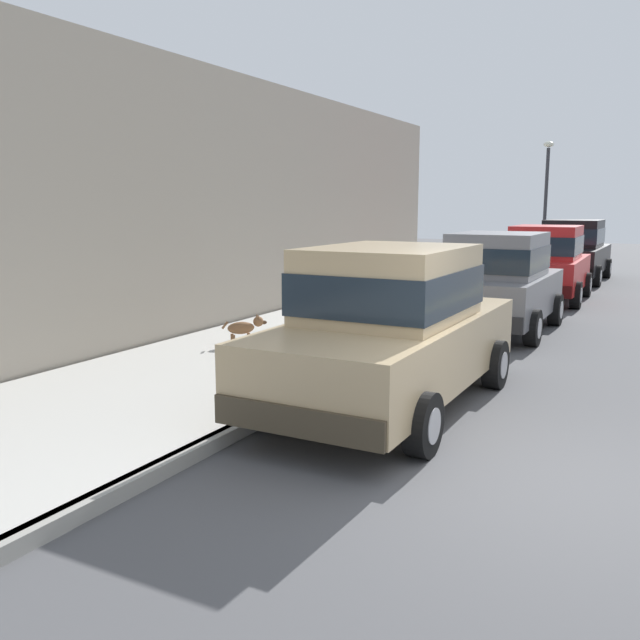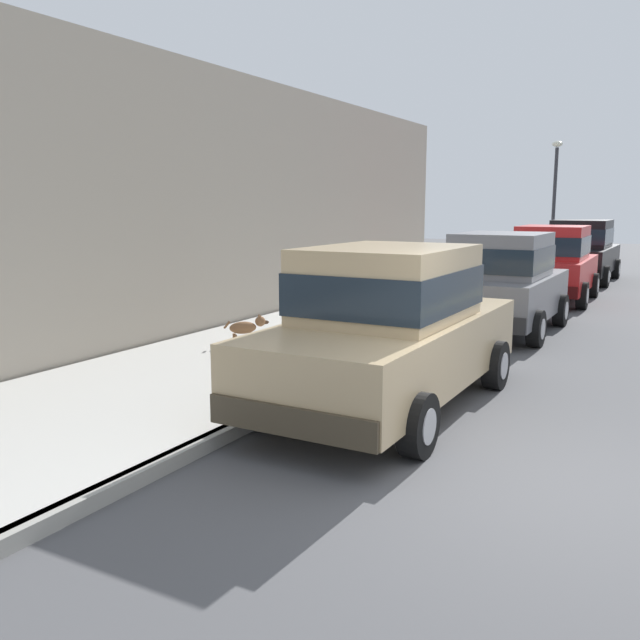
{
  "view_description": "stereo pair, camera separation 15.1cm",
  "coord_description": "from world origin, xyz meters",
  "px_view_note": "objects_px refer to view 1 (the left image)",
  "views": [
    {
      "loc": [
        0.71,
        -5.81,
        2.4
      ],
      "look_at": [
        -3.5,
        2.15,
        0.85
      ],
      "focal_mm": 37.85,
      "sensor_mm": 36.0,
      "label": 1
    },
    {
      "loc": [
        0.85,
        -5.73,
        2.4
      ],
      "look_at": [
        -3.5,
        2.15,
        0.85
      ],
      "focal_mm": 37.85,
      "sensor_mm": 36.0,
      "label": 2
    }
  ],
  "objects_px": {
    "dog_brown": "(245,327)",
    "car_red_hatchback": "(546,262)",
    "car_grey_hatchback": "(499,281)",
    "street_lamp": "(546,190)",
    "car_tan_sedan": "(391,326)",
    "car_black_sedan": "(573,250)"
  },
  "relations": [
    {
      "from": "car_grey_hatchback",
      "to": "dog_brown",
      "type": "distance_m",
      "value": 4.98
    },
    {
      "from": "dog_brown",
      "to": "street_lamp",
      "type": "height_order",
      "value": "street_lamp"
    },
    {
      "from": "car_black_sedan",
      "to": "street_lamp",
      "type": "height_order",
      "value": "street_lamp"
    },
    {
      "from": "car_tan_sedan",
      "to": "car_black_sedan",
      "type": "height_order",
      "value": "same"
    },
    {
      "from": "car_grey_hatchback",
      "to": "car_red_hatchback",
      "type": "distance_m",
      "value": 4.77
    },
    {
      "from": "car_tan_sedan",
      "to": "car_grey_hatchback",
      "type": "height_order",
      "value": "car_tan_sedan"
    },
    {
      "from": "street_lamp",
      "to": "car_red_hatchback",
      "type": "bearing_deg",
      "value": -79.66
    },
    {
      "from": "car_grey_hatchback",
      "to": "car_red_hatchback",
      "type": "bearing_deg",
      "value": 89.37
    },
    {
      "from": "car_tan_sedan",
      "to": "car_red_hatchback",
      "type": "distance_m",
      "value": 10.21
    },
    {
      "from": "car_red_hatchback",
      "to": "dog_brown",
      "type": "distance_m",
      "value": 9.17
    },
    {
      "from": "car_grey_hatchback",
      "to": "street_lamp",
      "type": "relative_size",
      "value": 0.86
    },
    {
      "from": "car_tan_sedan",
      "to": "car_grey_hatchback",
      "type": "xyz_separation_m",
      "value": [
        -0.02,
        5.44,
        -0.01
      ]
    },
    {
      "from": "car_red_hatchback",
      "to": "dog_brown",
      "type": "bearing_deg",
      "value": -110.72
    },
    {
      "from": "car_black_sedan",
      "to": "street_lamp",
      "type": "distance_m",
      "value": 3.45
    },
    {
      "from": "dog_brown",
      "to": "car_red_hatchback",
      "type": "bearing_deg",
      "value": 69.28
    },
    {
      "from": "car_red_hatchback",
      "to": "street_lamp",
      "type": "xyz_separation_m",
      "value": [
        -1.38,
        7.58,
        1.93
      ]
    },
    {
      "from": "car_grey_hatchback",
      "to": "street_lamp",
      "type": "xyz_separation_m",
      "value": [
        -1.33,
        12.35,
        1.93
      ]
    },
    {
      "from": "car_red_hatchback",
      "to": "car_black_sedan",
      "type": "xyz_separation_m",
      "value": [
        -0.04,
        5.05,
        0.01
      ]
    },
    {
      "from": "car_tan_sedan",
      "to": "street_lamp",
      "type": "xyz_separation_m",
      "value": [
        -1.35,
        17.79,
        1.92
      ]
    },
    {
      "from": "car_grey_hatchback",
      "to": "dog_brown",
      "type": "xyz_separation_m",
      "value": [
        -3.18,
        -3.79,
        -0.55
      ]
    },
    {
      "from": "car_tan_sedan",
      "to": "car_grey_hatchback",
      "type": "bearing_deg",
      "value": 90.2
    },
    {
      "from": "car_black_sedan",
      "to": "street_lamp",
      "type": "relative_size",
      "value": 1.04
    }
  ]
}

